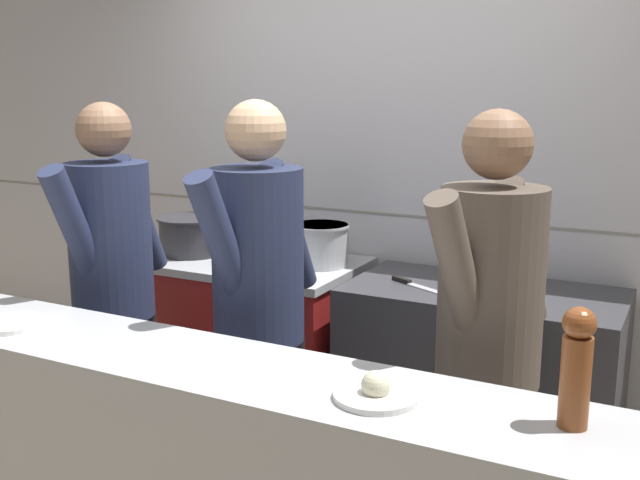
# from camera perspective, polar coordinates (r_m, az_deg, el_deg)

# --- Properties ---
(wall_back_tiled) EXTENTS (8.00, 0.06, 2.60)m
(wall_back_tiled) POSITION_cam_1_polar(r_m,az_deg,el_deg) (3.92, 5.10, 4.25)
(wall_back_tiled) COLOR silver
(wall_back_tiled) RESTS_ON ground_plane
(oven_range) EXTENTS (1.15, 0.71, 0.92)m
(oven_range) POSITION_cam_1_polar(r_m,az_deg,el_deg) (4.04, -5.28, -7.80)
(oven_range) COLOR maroon
(oven_range) RESTS_ON ground_plane
(prep_counter) EXTENTS (1.21, 0.65, 0.91)m
(prep_counter) POSITION_cam_1_polar(r_m,az_deg,el_deg) (3.57, 12.04, -10.84)
(prep_counter) COLOR #38383D
(prep_counter) RESTS_ON ground_plane
(stock_pot) EXTENTS (0.36, 0.36, 0.20)m
(stock_pot) POSITION_cam_1_polar(r_m,az_deg,el_deg) (4.06, -9.79, 0.43)
(stock_pot) COLOR #2D2D33
(stock_pot) RESTS_ON oven_range
(sauce_pot) EXTENTS (0.29, 0.29, 0.14)m
(sauce_pot) POSITION_cam_1_polar(r_m,az_deg,el_deg) (3.87, -5.02, -0.47)
(sauce_pot) COLOR #2D2D33
(sauce_pot) RESTS_ON oven_range
(braising_pot) EXTENTS (0.30, 0.30, 0.21)m
(braising_pot) POSITION_cam_1_polar(r_m,az_deg,el_deg) (3.75, 0.02, -0.28)
(braising_pot) COLOR #B7BABF
(braising_pot) RESTS_ON oven_range
(mixing_bowl_steel) EXTENTS (0.25, 0.25, 0.08)m
(mixing_bowl_steel) POSITION_cam_1_polar(r_m,az_deg,el_deg) (3.44, 14.09, -3.05)
(mixing_bowl_steel) COLOR #B7BABF
(mixing_bowl_steel) RESTS_ON prep_counter
(chefs_knife) EXTENTS (0.35, 0.19, 0.02)m
(chefs_knife) POSITION_cam_1_polar(r_m,az_deg,el_deg) (3.42, 7.32, -3.42)
(chefs_knife) COLOR #B7BABF
(chefs_knife) RESTS_ON prep_counter
(plated_dish_main) EXTENTS (0.25, 0.25, 0.02)m
(plated_dish_main) POSITION_cam_1_polar(r_m,az_deg,el_deg) (2.90, -22.55, -5.89)
(plated_dish_main) COLOR white
(plated_dish_main) RESTS_ON pass_counter
(plated_dish_appetiser) EXTENTS (0.24, 0.24, 0.08)m
(plated_dish_appetiser) POSITION_cam_1_polar(r_m,az_deg,el_deg) (2.10, 4.28, -11.47)
(plated_dish_appetiser) COLOR white
(plated_dish_appetiser) RESTS_ON pass_counter
(pepper_mill) EXTENTS (0.08, 0.08, 0.31)m
(pepper_mill) POSITION_cam_1_polar(r_m,az_deg,el_deg) (1.98, 18.95, -8.99)
(pepper_mill) COLOR brown
(pepper_mill) RESTS_ON pass_counter
(chef_head_cook) EXTENTS (0.38, 0.76, 1.74)m
(chef_head_cook) POSITION_cam_1_polar(r_m,az_deg,el_deg) (3.40, -15.53, -3.03)
(chef_head_cook) COLOR black
(chef_head_cook) RESTS_ON ground_plane
(chef_sous) EXTENTS (0.38, 0.77, 1.76)m
(chef_sous) POSITION_cam_1_polar(r_m,az_deg,el_deg) (2.95, -4.71, -4.65)
(chef_sous) COLOR black
(chef_sous) RESTS_ON ground_plane
(chef_line) EXTENTS (0.43, 0.76, 1.74)m
(chef_line) POSITION_cam_1_polar(r_m,az_deg,el_deg) (2.63, 12.70, -7.29)
(chef_line) COLOR black
(chef_line) RESTS_ON ground_plane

